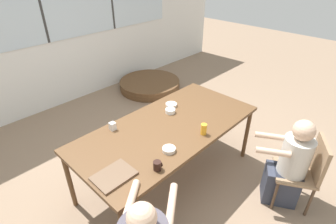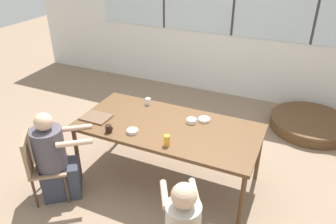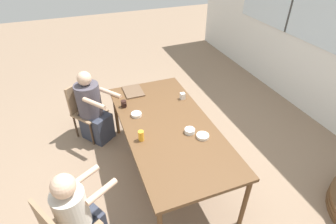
{
  "view_description": "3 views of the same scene",
  "coord_description": "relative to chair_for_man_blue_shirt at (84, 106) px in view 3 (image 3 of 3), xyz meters",
  "views": [
    {
      "loc": [
        -1.7,
        -1.64,
        2.39
      ],
      "look_at": [
        0.0,
        0.0,
        0.95
      ],
      "focal_mm": 28.0,
      "sensor_mm": 36.0,
      "label": 1
    },
    {
      "loc": [
        1.33,
        -2.94,
        2.73
      ],
      "look_at": [
        0.0,
        0.0,
        0.95
      ],
      "focal_mm": 35.0,
      "sensor_mm": 36.0,
      "label": 2
    },
    {
      "loc": [
        2.25,
        -0.85,
        2.67
      ],
      "look_at": [
        0.0,
        0.0,
        0.95
      ],
      "focal_mm": 28.0,
      "sensor_mm": 36.0,
      "label": 3
    }
  ],
  "objects": [
    {
      "name": "chair_for_man_blue_shirt",
      "position": [
        0.0,
        0.0,
        0.0
      ],
      "size": [
        0.56,
        0.56,
        0.84
      ],
      "rotation": [
        0.0,
        0.0,
        -0.93
      ],
      "color": "#937556",
      "rests_on": "ground_plane"
    },
    {
      "name": "ground_plane",
      "position": [
        1.17,
        0.88,
        -0.5
      ],
      "size": [
        16.0,
        16.0,
        0.0
      ],
      "primitive_type": "plane",
      "color": "#8C725B"
    },
    {
      "name": "person_woman_green_shirt",
      "position": [
        1.82,
        -0.25,
        -0.02
      ],
      "size": [
        0.52,
        0.61,
        1.05
      ],
      "rotation": [
        0.0,
        0.0,
        0.52
      ],
      "color": "#333847",
      "rests_on": "ground_plane"
    },
    {
      "name": "food_tray_dark",
      "position": [
        0.31,
        0.69,
        0.29
      ],
      "size": [
        0.34,
        0.25,
        0.02
      ],
      "color": "brown",
      "rests_on": "dining_table"
    },
    {
      "name": "coffee_mug",
      "position": [
        0.63,
        0.49,
        0.32
      ],
      "size": [
        0.08,
        0.07,
        0.09
      ],
      "color": "black",
      "rests_on": "dining_table"
    },
    {
      "name": "juice_glass",
      "position": [
        1.32,
        0.52,
        0.34
      ],
      "size": [
        0.06,
        0.06,
        0.12
      ],
      "color": "gold",
      "rests_on": "dining_table"
    },
    {
      "name": "milk_carton_small",
      "position": [
        0.72,
        1.26,
        0.32
      ],
      "size": [
        0.06,
        0.06,
        0.09
      ],
      "color": "silver",
      "rests_on": "dining_table"
    },
    {
      "name": "person_man_blue_shirt",
      "position": [
        0.14,
        0.1,
        -0.01
      ],
      "size": [
        0.7,
        0.64,
        1.09
      ],
      "rotation": [
        0.0,
        0.0,
        -0.93
      ],
      "color": "#333847",
      "rests_on": "ground_plane"
    },
    {
      "name": "bowl_white_shallow",
      "position": [
        0.87,
        0.58,
        0.29
      ],
      "size": [
        0.13,
        0.13,
        0.04
      ],
      "color": "silver",
      "rests_on": "dining_table"
    },
    {
      "name": "dining_table",
      "position": [
        1.17,
        0.88,
        0.22
      ],
      "size": [
        2.11,
        1.01,
        0.77
      ],
      "color": "brown",
      "rests_on": "ground_plane"
    },
    {
      "name": "bowl_cereal",
      "position": [
        1.52,
        1.16,
        0.29
      ],
      "size": [
        0.14,
        0.14,
        0.03
      ],
      "color": "silver",
      "rests_on": "dining_table"
    },
    {
      "name": "bowl_fruit",
      "position": [
        1.39,
        1.06,
        0.3
      ],
      "size": [
        0.12,
        0.12,
        0.05
      ],
      "color": "white",
      "rests_on": "dining_table"
    }
  ]
}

